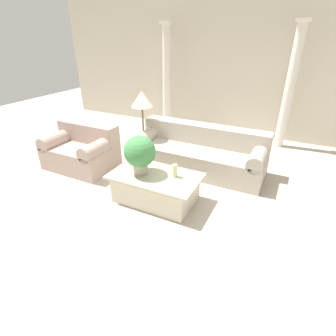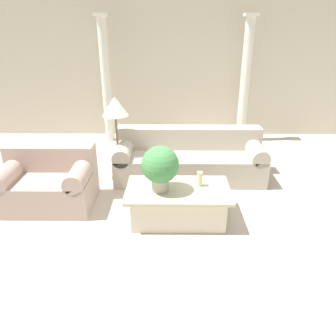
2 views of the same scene
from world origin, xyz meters
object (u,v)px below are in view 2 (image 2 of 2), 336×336
at_px(sofa_long, 189,159).
at_px(loveseat, 48,181).
at_px(floor_lamp, 115,110).
at_px(coffee_table, 178,203).
at_px(potted_plant, 160,166).

bearing_deg(sofa_long, loveseat, -156.17).
bearing_deg(floor_lamp, loveseat, -136.59).
distance_m(coffee_table, potted_plant, 0.60).
bearing_deg(potted_plant, loveseat, 164.31).
height_order(sofa_long, coffee_table, sofa_long).
xyz_separation_m(loveseat, potted_plant, (1.62, -0.45, 0.44)).
xyz_separation_m(coffee_table, floor_lamp, (-0.96, 1.25, 0.94)).
height_order(sofa_long, floor_lamp, floor_lamp).
bearing_deg(loveseat, potted_plant, -15.69).
relative_size(sofa_long, potted_plant, 4.11).
bearing_deg(loveseat, floor_lamp, 43.41).
bearing_deg(floor_lamp, potted_plant, -60.27).
xyz_separation_m(sofa_long, floor_lamp, (-1.18, -0.08, 0.84)).
relative_size(coffee_table, potted_plant, 2.27).
distance_m(sofa_long, loveseat, 2.25).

